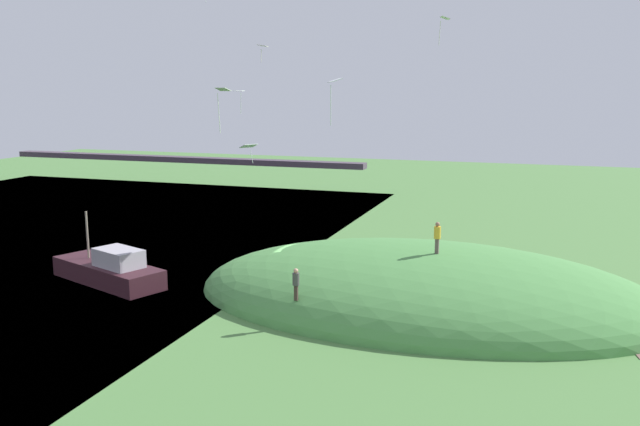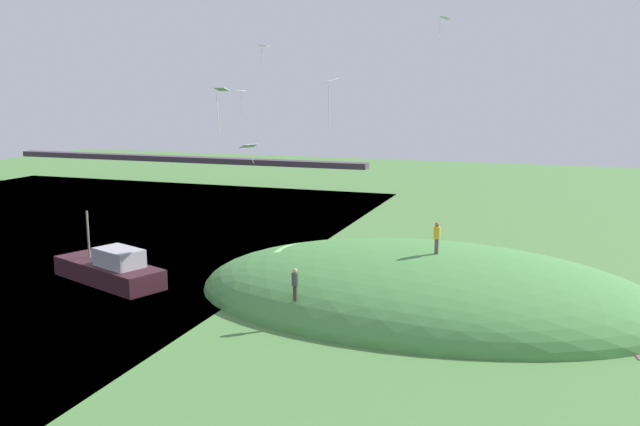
% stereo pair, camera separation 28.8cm
% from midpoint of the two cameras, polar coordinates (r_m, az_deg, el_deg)
% --- Properties ---
extents(ground_plane, '(160.00, 160.00, 0.00)m').
position_cam_midpoint_polar(ground_plane, '(43.58, -1.63, -6.22)').
color(ground_plane, '#4D7C3F').
extents(grass_hill, '(28.34, 17.10, 6.53)m').
position_cam_midpoint_polar(grass_hill, '(41.15, 8.97, -7.36)').
color(grass_hill, '#4B8944').
rests_on(grass_hill, ground_plane).
extents(bridge_deck_far, '(49.49, 1.80, 0.70)m').
position_cam_midpoint_polar(bridge_deck_far, '(88.07, -11.63, 4.52)').
color(bridge_deck_far, '#4A3D4B').
extents(boat_on_lake, '(9.30, 5.81, 4.51)m').
position_cam_midpoint_polar(boat_on_lake, '(46.11, -17.28, -4.63)').
color(boat_on_lake, '#371A22').
rests_on(boat_on_lake, lake_water).
extents(person_on_hilltop, '(0.46, 0.46, 1.85)m').
position_cam_midpoint_polar(person_on_hilltop, '(38.81, 10.17, -1.75)').
color(person_on_hilltop, brown).
rests_on(person_on_hilltop, grass_hill).
extents(person_with_child, '(0.44, 0.44, 1.76)m').
position_cam_midpoint_polar(person_with_child, '(35.50, -1.91, -5.75)').
color(person_with_child, '#403029').
rests_on(person_with_child, grass_hill).
extents(kite_0, '(0.70, 0.50, 1.70)m').
position_cam_midpoint_polar(kite_0, '(49.97, -6.65, 10.15)').
color(kite_0, white).
extents(kite_1, '(0.76, 0.97, 1.10)m').
position_cam_midpoint_polar(kite_1, '(44.48, -4.71, 13.99)').
color(kite_1, silver).
extents(kite_4, '(0.77, 0.63, 2.19)m').
position_cam_midpoint_polar(kite_4, '(33.15, -8.20, 10.01)').
color(kite_4, silver).
extents(kite_5, '(0.67, 0.81, 1.55)m').
position_cam_midpoint_polar(kite_5, '(38.26, 10.76, 15.88)').
color(kite_5, white).
extents(kite_7, '(0.84, 0.93, 2.05)m').
position_cam_midpoint_polar(kite_7, '(29.44, 1.36, 10.94)').
color(kite_7, silver).
extents(kite_8, '(1.17, 1.28, 1.26)m').
position_cam_midpoint_polar(kite_8, '(43.65, -5.89, 5.68)').
color(kite_8, white).
extents(mooring_post, '(0.14, 0.14, 1.07)m').
position_cam_midpoint_polar(mooring_post, '(44.32, -5.40, -5.26)').
color(mooring_post, brown).
rests_on(mooring_post, ground_plane).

